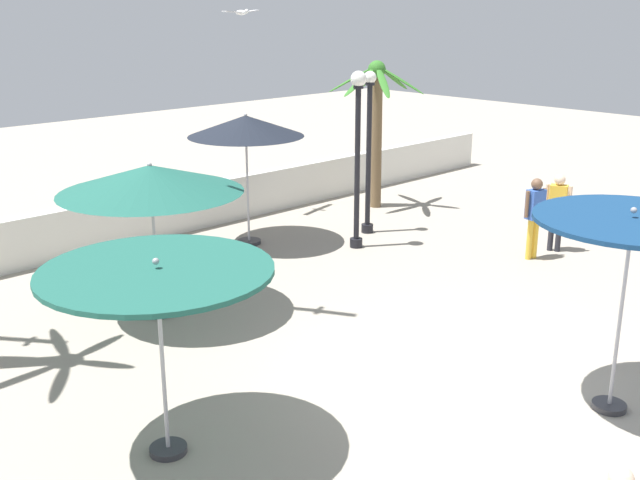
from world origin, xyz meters
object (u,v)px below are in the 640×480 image
object	(u,v)px
palm_tree_1	(376,115)
guest_2	(535,210)
lamp_post_0	(358,147)
lamp_post_1	(369,149)
guest_0	(558,205)
patio_umbrella_1	(150,180)
seagull_1	(242,12)
patio_umbrella_0	(157,279)
patio_umbrella_2	(246,127)
patio_umbrella_3	(631,231)

from	to	relation	value
palm_tree_1	guest_2	xyz separation A→B (m)	(-0.76, -5.21, -1.39)
lamp_post_0	lamp_post_1	bearing A→B (deg)	30.97
guest_0	guest_2	xyz separation A→B (m)	(-0.83, 0.06, 0.02)
patio_umbrella_1	seagull_1	distance (m)	7.24
guest_2	guest_0	bearing A→B (deg)	-3.89
palm_tree_1	lamp_post_1	bearing A→B (deg)	-141.73
palm_tree_1	guest_0	world-z (taller)	palm_tree_1
palm_tree_1	lamp_post_0	size ratio (longest dim) A/B	0.99
patio_umbrella_0	lamp_post_0	xyz separation A→B (m)	(7.53, 4.07, 0.03)
patio_umbrella_1	lamp_post_1	distance (m)	6.35
guest_0	guest_2	world-z (taller)	guest_2
patio_umbrella_0	palm_tree_1	bearing A→B (deg)	30.56
lamp_post_1	lamp_post_0	bearing A→B (deg)	-149.03
patio_umbrella_1	guest_0	bearing A→B (deg)	-19.52
patio_umbrella_0	guest_0	size ratio (longest dim) A/B	1.55
guest_0	seagull_1	size ratio (longest dim) A/B	1.34
guest_2	patio_umbrella_1	bearing A→B (deg)	158.86
patio_umbrella_2	guest_0	world-z (taller)	patio_umbrella_2
lamp_post_0	lamp_post_1	xyz separation A→B (m)	(1.02, 0.61, -0.27)
patio_umbrella_0	guest_0	distance (m)	10.58
patio_umbrella_0	patio_umbrella_2	bearing A→B (deg)	44.78
lamp_post_0	patio_umbrella_0	bearing A→B (deg)	-151.63
patio_umbrella_3	guest_2	xyz separation A→B (m)	(4.79, 4.14, -1.43)
patio_umbrella_1	guest_2	distance (m)	8.03
patio_umbrella_0	guest_2	bearing A→B (deg)	5.59
patio_umbrella_3	patio_umbrella_2	bearing A→B (deg)	83.04
patio_umbrella_0	lamp_post_1	world-z (taller)	lamp_post_1
patio_umbrella_2	patio_umbrella_3	world-z (taller)	patio_umbrella_2
patio_umbrella_1	patio_umbrella_2	world-z (taller)	patio_umbrella_2
patio_umbrella_0	patio_umbrella_3	bearing A→B (deg)	-33.32
patio_umbrella_1	patio_umbrella_0	bearing A→B (deg)	-120.87
patio_umbrella_0	guest_2	size ratio (longest dim) A/B	1.53
guest_0	patio_umbrella_2	bearing A→B (deg)	131.83
patio_umbrella_1	patio_umbrella_3	size ratio (longest dim) A/B	1.11
seagull_1	lamp_post_0	bearing A→B (deg)	-90.47
patio_umbrella_2	palm_tree_1	distance (m)	4.46
patio_umbrella_3	guest_0	bearing A→B (deg)	35.99
patio_umbrella_0	guest_0	bearing A→B (deg)	4.84
patio_umbrella_0	guest_2	xyz separation A→B (m)	(9.65, 0.94, -1.17)
guest_0	lamp_post_0	bearing A→B (deg)	132.79
patio_umbrella_1	guest_2	bearing A→B (deg)	-21.14
patio_umbrella_0	palm_tree_1	size ratio (longest dim) A/B	0.70
patio_umbrella_0	lamp_post_0	bearing A→B (deg)	28.37
lamp_post_0	lamp_post_1	size ratio (longest dim) A/B	1.03
palm_tree_1	lamp_post_1	world-z (taller)	palm_tree_1
lamp_post_0	guest_2	world-z (taller)	lamp_post_0
patio_umbrella_1	patio_umbrella_3	xyz separation A→B (m)	(2.59, -6.99, 0.09)
lamp_post_1	seagull_1	xyz separation A→B (m)	(-0.98, 3.32, 3.01)
patio_umbrella_2	lamp_post_0	world-z (taller)	lamp_post_0
patio_umbrella_0	seagull_1	distance (m)	11.35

